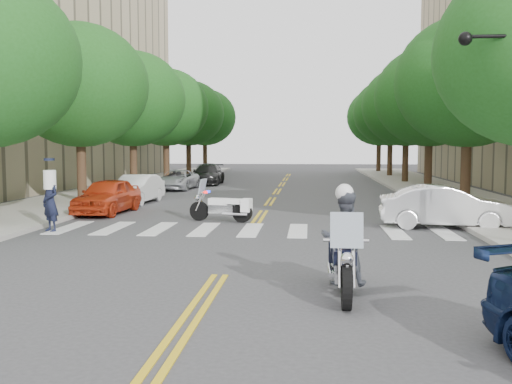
# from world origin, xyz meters

# --- Properties ---
(ground) EXTENTS (140.00, 140.00, 0.00)m
(ground) POSITION_xyz_m (0.00, 0.00, 0.00)
(ground) COLOR #38383A
(ground) RESTS_ON ground
(sidewalk_left) EXTENTS (5.00, 60.00, 0.15)m
(sidewalk_left) POSITION_xyz_m (-9.50, 22.00, 0.07)
(sidewalk_left) COLOR #9E9991
(sidewalk_left) RESTS_ON ground
(sidewalk_right) EXTENTS (5.00, 60.00, 0.15)m
(sidewalk_right) POSITION_xyz_m (9.50, 22.00, 0.07)
(sidewalk_right) COLOR #9E9991
(sidewalk_right) RESTS_ON ground
(tree_l_1) EXTENTS (6.40, 6.40, 8.45)m
(tree_l_1) POSITION_xyz_m (-8.80, 14.00, 5.55)
(tree_l_1) COLOR #382316
(tree_l_1) RESTS_ON ground
(tree_l_2) EXTENTS (6.40, 6.40, 8.45)m
(tree_l_2) POSITION_xyz_m (-8.80, 22.00, 5.55)
(tree_l_2) COLOR #382316
(tree_l_2) RESTS_ON ground
(tree_l_3) EXTENTS (6.40, 6.40, 8.45)m
(tree_l_3) POSITION_xyz_m (-8.80, 30.00, 5.55)
(tree_l_3) COLOR #382316
(tree_l_3) RESTS_ON ground
(tree_l_4) EXTENTS (6.40, 6.40, 8.45)m
(tree_l_4) POSITION_xyz_m (-8.80, 38.00, 5.55)
(tree_l_4) COLOR #382316
(tree_l_4) RESTS_ON ground
(tree_l_5) EXTENTS (6.40, 6.40, 8.45)m
(tree_l_5) POSITION_xyz_m (-8.80, 46.00, 5.55)
(tree_l_5) COLOR #382316
(tree_l_5) RESTS_ON ground
(tree_r_1) EXTENTS (6.40, 6.40, 8.45)m
(tree_r_1) POSITION_xyz_m (8.80, 14.00, 5.55)
(tree_r_1) COLOR #382316
(tree_r_1) RESTS_ON ground
(tree_r_2) EXTENTS (6.40, 6.40, 8.45)m
(tree_r_2) POSITION_xyz_m (8.80, 22.00, 5.55)
(tree_r_2) COLOR #382316
(tree_r_2) RESTS_ON ground
(tree_r_3) EXTENTS (6.40, 6.40, 8.45)m
(tree_r_3) POSITION_xyz_m (8.80, 30.00, 5.55)
(tree_r_3) COLOR #382316
(tree_r_3) RESTS_ON ground
(tree_r_4) EXTENTS (6.40, 6.40, 8.45)m
(tree_r_4) POSITION_xyz_m (8.80, 38.00, 5.55)
(tree_r_4) COLOR #382316
(tree_r_4) RESTS_ON ground
(tree_r_5) EXTENTS (6.40, 6.40, 8.45)m
(tree_r_5) POSITION_xyz_m (8.80, 46.00, 5.55)
(tree_r_5) COLOR #382316
(tree_r_5) RESTS_ON ground
(motorcycle_police) EXTENTS (0.86, 2.57, 2.10)m
(motorcycle_police) POSITION_xyz_m (2.55, -1.32, 0.93)
(motorcycle_police) COLOR black
(motorcycle_police) RESTS_ON ground
(motorcycle_parked) EXTENTS (2.39, 0.90, 1.55)m
(motorcycle_parked) POSITION_xyz_m (-1.11, 8.47, 0.54)
(motorcycle_parked) COLOR black
(motorcycle_parked) RESTS_ON ground
(officer_standing) EXTENTS (0.84, 0.77, 1.92)m
(officer_standing) POSITION_xyz_m (-6.42, 5.63, 0.96)
(officer_standing) COLOR black
(officer_standing) RESTS_ON ground
(convertible) EXTENTS (4.48, 1.84, 1.44)m
(convertible) POSITION_xyz_m (6.50, 7.63, 0.72)
(convertible) COLOR white
(convertible) RESTS_ON ground
(parked_car_a) EXTENTS (1.92, 4.31, 1.44)m
(parked_car_a) POSITION_xyz_m (-6.30, 10.51, 0.72)
(parked_car_a) COLOR red
(parked_car_a) RESTS_ON ground
(parked_car_b) EXTENTS (1.73, 4.23, 1.36)m
(parked_car_b) POSITION_xyz_m (-6.30, 14.50, 0.68)
(parked_car_b) COLOR white
(parked_car_b) RESTS_ON ground
(parked_car_c) EXTENTS (2.24, 4.48, 1.22)m
(parked_car_c) POSITION_xyz_m (-6.30, 22.83, 0.61)
(parked_car_c) COLOR #A4A7AC
(parked_car_c) RESTS_ON ground
(parked_car_d) EXTENTS (2.11, 4.87, 1.39)m
(parked_car_d) POSITION_xyz_m (-5.20, 27.58, 0.70)
(parked_car_d) COLOR black
(parked_car_d) RESTS_ON ground
(parked_car_e) EXTENTS (1.90, 4.50, 1.52)m
(parked_car_e) POSITION_xyz_m (-5.63, 29.50, 0.76)
(parked_car_e) COLOR gray
(parked_car_e) RESTS_ON ground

